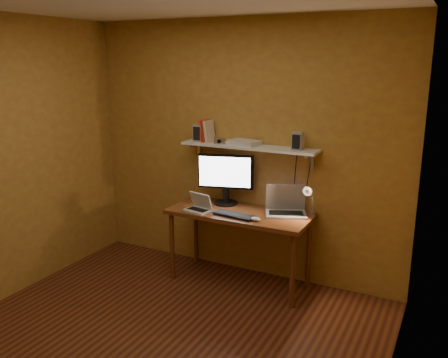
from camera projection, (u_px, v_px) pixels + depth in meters
The scene contains 14 objects.
room at pixel (149, 186), 3.44m from camera, with size 3.44×3.24×2.64m.
desk at pixel (240, 220), 4.64m from camera, with size 1.40×0.60×0.75m.
wall_shelf at pixel (249, 147), 4.64m from camera, with size 1.40×0.25×0.21m.
monitor at pixel (226, 176), 4.81m from camera, with size 0.56×0.30×0.52m.
laptop at pixel (286, 206), 4.55m from camera, with size 0.46×0.40×0.28m.
netbook at pixel (199, 206), 4.63m from camera, with size 0.27×0.22×0.18m.
keyboard at pixel (234, 215), 4.49m from camera, with size 0.41×0.14×0.02m, color black.
mouse at pixel (256, 219), 4.35m from camera, with size 0.10×0.06×0.03m, color silver.
desk_lamp at pixel (310, 196), 4.39m from camera, with size 0.09×0.23×0.38m.
speaker_left at pixel (199, 133), 4.85m from camera, with size 0.10×0.10×0.18m, color gray.
speaker_right at pixel (298, 141), 4.38m from camera, with size 0.09×0.09×0.17m, color gray.
books at pixel (207, 131), 4.83m from camera, with size 0.13×0.16×0.22m.
shelf_camera at pixel (219, 141), 4.69m from camera, with size 0.12×0.07×0.07m.
router at pixel (245, 143), 4.66m from camera, with size 0.29×0.19×0.05m, color silver.
Camera 1 is at (1.99, -2.72, 2.18)m, focal length 38.00 mm.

